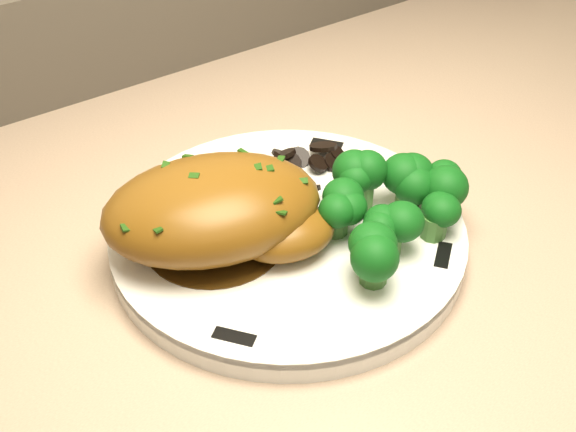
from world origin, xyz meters
TOP-DOWN VIEW (x-y plane):
  - plate at (0.34, 1.67)m, footprint 0.29×0.29m
  - rim_accent_0 at (0.44, 1.74)m, footprint 0.03×0.03m
  - rim_accent_1 at (0.27, 1.76)m, footprint 0.03×0.03m
  - rim_accent_2 at (0.25, 1.59)m, footprint 0.03×0.03m
  - rim_accent_3 at (0.42, 1.57)m, footprint 0.03×0.03m
  - gravy_pool at (0.29, 1.68)m, footprint 0.11×0.11m
  - chicken_breast at (0.29, 1.68)m, footprint 0.19×0.16m
  - mushroom_pile at (0.38, 1.70)m, footprint 0.10×0.07m
  - broccoli_florets at (0.40, 1.61)m, footprint 0.13×0.10m

SIDE VIEW (x-z plane):
  - plate at x=0.34m, z-range 0.86..0.88m
  - rim_accent_0 at x=0.44m, z-range 0.88..0.88m
  - rim_accent_1 at x=0.27m, z-range 0.88..0.88m
  - rim_accent_2 at x=0.25m, z-range 0.88..0.88m
  - rim_accent_3 at x=0.42m, z-range 0.88..0.88m
  - gravy_pool at x=0.29m, z-range 0.88..0.89m
  - mushroom_pile at x=0.38m, z-range 0.88..0.90m
  - broccoli_florets at x=0.40m, z-range 0.89..0.93m
  - chicken_breast at x=0.29m, z-range 0.88..0.95m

